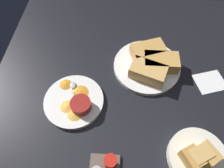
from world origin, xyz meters
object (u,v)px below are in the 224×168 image
condiment_caddy (106,168)px  sandwich_half_far (161,62)px  sandwich_half_extra (148,51)px  ramekin_dark_sauce (150,51)px  plate_sandwich_main (147,66)px  plate_chips_companion (74,101)px  spoon_by_gravy_ramekin (73,88)px  sandwich_half_near (148,72)px  bread_basket_rear (198,157)px  ramekin_light_gravy (81,105)px  spoon_by_dark_ramekin (143,62)px

condiment_caddy → sandwich_half_far: bearing=-115.2°
sandwich_half_extra → ramekin_dark_sauce: sandwich_half_extra is taller
plate_sandwich_main → ramekin_dark_sauce: (-1.13, -5.79, 2.81)cm
plate_chips_companion → spoon_by_gravy_ramekin: 4.76cm
ramekin_dark_sauce → plate_chips_companion: 35.88cm
ramekin_dark_sauce → spoon_by_gravy_ramekin: size_ratio=0.73×
sandwich_half_near → bread_basket_rear: (-13.92, 29.21, -1.45)cm
sandwich_half_far → ramekin_light_gravy: size_ratio=1.89×
bread_basket_rear → condiment_caddy: bearing=10.0°
sandwich_half_near → sandwich_half_extra: (-0.35, -9.95, 0.00)cm
plate_sandwich_main → sandwich_half_near: 5.92cm
sandwich_half_extra → spoon_by_dark_ramekin: 4.97cm
sandwich_half_far → sandwich_half_extra: same height
sandwich_half_far → spoon_by_gravy_ramekin: sandwich_half_far is taller
sandwich_half_far → condiment_caddy: 42.88cm
plate_sandwich_main → sandwich_half_extra: bearing=-92.0°
spoon_by_dark_ramekin → spoon_by_gravy_ramekin: same height
plate_chips_companion → spoon_by_gravy_ramekin: bearing=-79.0°
sandwich_half_far → spoon_by_dark_ramekin: bearing=-8.9°
spoon_by_dark_ramekin → bread_basket_rear: size_ratio=0.52×
plate_chips_companion → condiment_caddy: 25.60cm
plate_chips_companion → bread_basket_rear: size_ratio=1.19×
plate_sandwich_main → condiment_caddy: 41.25cm
sandwich_half_far → bread_basket_rear: bearing=104.5°
sandwich_half_extra → condiment_caddy: size_ratio=1.56×
condiment_caddy → sandwich_half_near: bearing=-111.1°
sandwich_half_far → ramekin_dark_sauce: 7.11cm
sandwich_half_far → ramekin_light_gravy: (28.16, 19.58, -0.58)cm
plate_chips_companion → sandwich_half_near: bearing=-155.1°
plate_sandwich_main → ramekin_light_gravy: size_ratio=3.73×
ramekin_dark_sauce → plate_chips_companion: size_ratio=0.34×
sandwich_half_far → spoon_by_gravy_ramekin: 34.57cm
spoon_by_gravy_ramekin → spoon_by_dark_ramekin: bearing=-152.1°
sandwich_half_extra → sandwich_half_near: bearing=88.0°
ramekin_light_gravy → ramekin_dark_sauce: bearing=-133.6°
sandwich_half_far → plate_chips_companion: size_ratio=0.63×
spoon_by_dark_ramekin → ramekin_light_gravy: 29.77cm
spoon_by_dark_ramekin → sandwich_half_near: bearing=105.2°
sandwich_half_far → ramekin_light_gravy: 34.30cm
bread_basket_rear → condiment_caddy: 27.46cm
plate_sandwich_main → sandwich_half_far: bearing=178.0°
ramekin_light_gravy → spoon_by_gravy_ramekin: size_ratio=0.71×
ramekin_dark_sauce → condiment_caddy: condiment_caddy is taller
sandwich_half_near → ramekin_dark_sauce: size_ratio=2.04×
plate_sandwich_main → plate_chips_companion: 31.42cm
bread_basket_rear → condiment_caddy: size_ratio=1.87×
sandwich_half_extra → bread_basket_rear: 41.47cm
sandwich_half_far → sandwich_half_near: bearing=43.0°
sandwich_half_near → sandwich_half_extra: 9.96cm
plate_sandwich_main → sandwich_half_near: (0.18, 4.97, 3.20)cm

